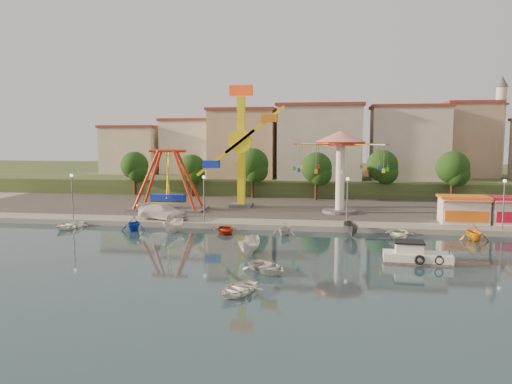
% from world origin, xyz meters
% --- Properties ---
extents(ground, '(200.00, 200.00, 0.00)m').
position_xyz_m(ground, '(0.00, 0.00, 0.00)').
color(ground, '#142938').
rests_on(ground, ground).
extents(quay_deck, '(200.00, 100.00, 0.60)m').
position_xyz_m(quay_deck, '(0.00, 62.00, 0.30)').
color(quay_deck, '#9E998E').
rests_on(quay_deck, ground).
extents(asphalt_pad, '(90.00, 28.00, 0.01)m').
position_xyz_m(asphalt_pad, '(0.00, 30.00, 0.60)').
color(asphalt_pad, '#4C4944').
rests_on(asphalt_pad, quay_deck).
extents(hill_terrace, '(200.00, 60.00, 3.00)m').
position_xyz_m(hill_terrace, '(0.00, 67.00, 1.50)').
color(hill_terrace, '#384C26').
rests_on(hill_terrace, ground).
extents(pirate_ship_ride, '(10.00, 5.00, 8.00)m').
position_xyz_m(pirate_ship_ride, '(-15.02, 21.33, 4.39)').
color(pirate_ship_ride, '#59595E').
rests_on(pirate_ship_ride, quay_deck).
extents(kamikaze_tower, '(8.13, 3.10, 16.50)m').
position_xyz_m(kamikaze_tower, '(-5.49, 25.02, 8.41)').
color(kamikaze_tower, '#59595E').
rests_on(kamikaze_tower, quay_deck).
extents(wave_swinger, '(11.60, 11.60, 10.40)m').
position_xyz_m(wave_swinger, '(7.35, 22.08, 8.20)').
color(wave_swinger, '#59595E').
rests_on(wave_swinger, quay_deck).
extents(booth_left, '(5.40, 3.78, 3.08)m').
position_xyz_m(booth_left, '(20.93, 16.49, 2.16)').
color(booth_left, white).
rests_on(booth_left, quay_deck).
extents(lamp_post_0, '(0.14, 0.14, 5.00)m').
position_xyz_m(lamp_post_0, '(-24.00, 13.00, 3.10)').
color(lamp_post_0, '#59595E').
rests_on(lamp_post_0, quay_deck).
extents(lamp_post_1, '(0.14, 0.14, 5.00)m').
position_xyz_m(lamp_post_1, '(-8.00, 13.00, 3.10)').
color(lamp_post_1, '#59595E').
rests_on(lamp_post_1, quay_deck).
extents(lamp_post_2, '(0.14, 0.14, 5.00)m').
position_xyz_m(lamp_post_2, '(8.00, 13.00, 3.10)').
color(lamp_post_2, '#59595E').
rests_on(lamp_post_2, quay_deck).
extents(lamp_post_3, '(0.14, 0.14, 5.00)m').
position_xyz_m(lamp_post_3, '(24.00, 13.00, 3.10)').
color(lamp_post_3, '#59595E').
rests_on(lamp_post_3, quay_deck).
extents(tree_0, '(4.60, 4.60, 7.19)m').
position_xyz_m(tree_0, '(-26.00, 36.98, 5.47)').
color(tree_0, '#382314').
rests_on(tree_0, quay_deck).
extents(tree_1, '(4.35, 4.35, 6.80)m').
position_xyz_m(tree_1, '(-16.00, 36.24, 5.20)').
color(tree_1, '#382314').
rests_on(tree_1, quay_deck).
extents(tree_2, '(5.02, 5.02, 7.85)m').
position_xyz_m(tree_2, '(-6.00, 35.81, 5.92)').
color(tree_2, '#382314').
rests_on(tree_2, quay_deck).
extents(tree_3, '(4.68, 4.68, 7.32)m').
position_xyz_m(tree_3, '(4.00, 34.36, 5.55)').
color(tree_3, '#382314').
rests_on(tree_3, quay_deck).
extents(tree_4, '(4.86, 4.86, 7.60)m').
position_xyz_m(tree_4, '(14.00, 37.35, 5.75)').
color(tree_4, '#382314').
rests_on(tree_4, quay_deck).
extents(tree_5, '(4.83, 4.83, 7.54)m').
position_xyz_m(tree_5, '(24.00, 35.54, 5.71)').
color(tree_5, '#382314').
rests_on(tree_5, quay_deck).
extents(building_0, '(9.26, 9.53, 11.87)m').
position_xyz_m(building_0, '(-33.37, 46.06, 8.93)').
color(building_0, beige).
rests_on(building_0, hill_terrace).
extents(building_1, '(12.33, 9.01, 8.63)m').
position_xyz_m(building_1, '(-21.33, 51.38, 7.32)').
color(building_1, silver).
rests_on(building_1, hill_terrace).
extents(building_2, '(11.95, 9.28, 11.23)m').
position_xyz_m(building_2, '(-8.19, 51.96, 8.62)').
color(building_2, tan).
rests_on(building_2, hill_terrace).
extents(building_3, '(12.59, 10.50, 9.20)m').
position_xyz_m(building_3, '(5.60, 48.80, 7.60)').
color(building_3, beige).
rests_on(building_3, hill_terrace).
extents(building_4, '(10.75, 9.23, 9.24)m').
position_xyz_m(building_4, '(19.07, 52.20, 7.62)').
color(building_4, beige).
rests_on(building_4, hill_terrace).
extents(building_5, '(12.77, 10.96, 11.21)m').
position_xyz_m(building_5, '(32.37, 50.33, 8.61)').
color(building_5, tan).
rests_on(building_5, hill_terrace).
extents(minaret, '(2.80, 2.80, 18.00)m').
position_xyz_m(minaret, '(36.00, 54.00, 12.55)').
color(minaret, silver).
rests_on(minaret, hill_terrace).
extents(cabin_motorboat, '(5.51, 2.40, 1.90)m').
position_xyz_m(cabin_motorboat, '(13.15, -0.09, 0.51)').
color(cabin_motorboat, white).
rests_on(cabin_motorboat, ground).
extents(rowboat_a, '(4.72, 4.75, 0.81)m').
position_xyz_m(rowboat_a, '(1.51, -4.82, 0.40)').
color(rowboat_a, silver).
rests_on(rowboat_a, ground).
extents(rowboat_b, '(3.75, 4.29, 0.74)m').
position_xyz_m(rowboat_b, '(0.25, -10.39, 0.37)').
color(rowboat_b, white).
rests_on(rowboat_b, ground).
extents(skiff, '(1.88, 4.15, 1.55)m').
position_xyz_m(skiff, '(-0.73, 0.51, 0.78)').
color(skiff, silver).
rests_on(skiff, ground).
extents(van, '(6.61, 4.13, 1.78)m').
position_xyz_m(van, '(-13.24, 14.00, 1.49)').
color(van, silver).
rests_on(van, quay_deck).
extents(moored_boat_0, '(3.62, 4.57, 0.85)m').
position_xyz_m(moored_boat_0, '(-22.81, 9.80, 0.43)').
color(moored_boat_0, white).
rests_on(moored_boat_0, ground).
extents(moored_boat_1, '(2.92, 3.29, 1.59)m').
position_xyz_m(moored_boat_1, '(-15.15, 9.80, 0.79)').
color(moored_boat_1, '#1545B8').
rests_on(moored_boat_1, ground).
extents(moored_boat_2, '(2.11, 3.73, 1.36)m').
position_xyz_m(moored_boat_2, '(-10.63, 9.80, 0.68)').
color(moored_boat_2, silver).
rests_on(moored_boat_2, ground).
extents(moored_boat_3, '(3.45, 4.16, 0.74)m').
position_xyz_m(moored_boat_3, '(-4.88, 9.80, 0.37)').
color(moored_boat_3, '#B1280E').
rests_on(moored_boat_3, ground).
extents(moored_boat_4, '(2.95, 3.23, 1.46)m').
position_xyz_m(moored_boat_4, '(1.46, 9.80, 0.73)').
color(moored_boat_4, silver).
rests_on(moored_boat_4, ground).
extents(moored_boat_5, '(1.67, 3.98, 1.51)m').
position_xyz_m(moored_boat_5, '(8.32, 9.80, 0.76)').
color(moored_boat_5, '#545357').
rests_on(moored_boat_5, ground).
extents(moored_boat_6, '(3.69, 4.67, 0.87)m').
position_xyz_m(moored_boat_6, '(13.05, 9.80, 0.44)').
color(moored_boat_6, white).
rests_on(moored_boat_6, ground).
extents(moored_boat_7, '(3.17, 3.56, 1.71)m').
position_xyz_m(moored_boat_7, '(20.33, 9.80, 0.86)').
color(moored_boat_7, '#FEA616').
rests_on(moored_boat_7, ground).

